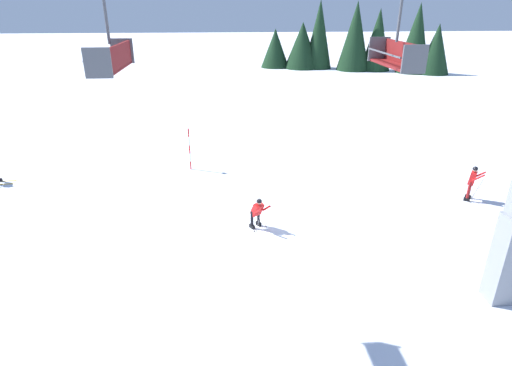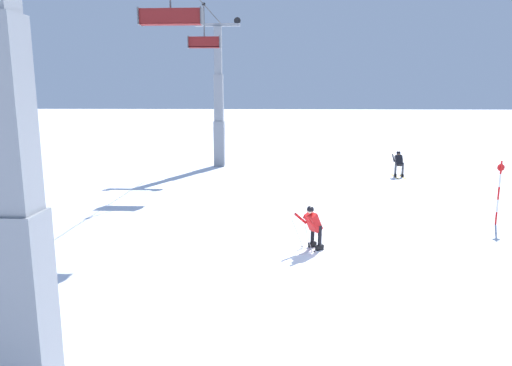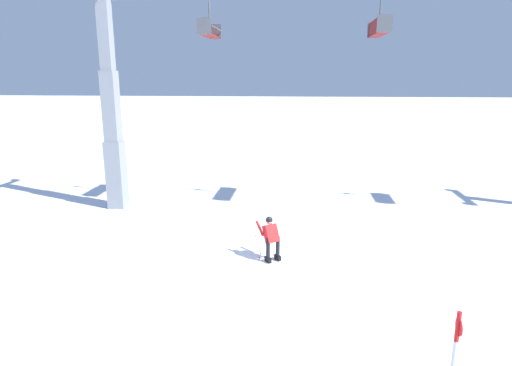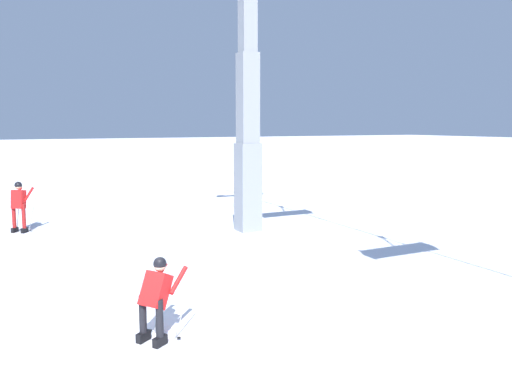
{
  "view_description": "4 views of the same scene",
  "coord_description": "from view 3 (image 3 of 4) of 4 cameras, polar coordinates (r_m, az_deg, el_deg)",
  "views": [
    {
      "loc": [
        1.41,
        16.37,
        9.03
      ],
      "look_at": [
        0.38,
        3.63,
        3.44
      ],
      "focal_mm": 28.98,
      "sensor_mm": 36.0,
      "label": 1
    },
    {
      "loc": [
        -14.63,
        1.73,
        5.02
      ],
      "look_at": [
        0.42,
        2.56,
        2.12
      ],
      "focal_mm": 33.05,
      "sensor_mm": 36.0,
      "label": 2
    },
    {
      "loc": [
        0.98,
        -12.7,
        5.89
      ],
      "look_at": [
        -0.57,
        2.28,
        2.23
      ],
      "focal_mm": 30.4,
      "sensor_mm": 36.0,
      "label": 3
    },
    {
      "loc": [
        8.28,
        -1.42,
        3.75
      ],
      "look_at": [
        -0.35,
        2.83,
        2.62
      ],
      "focal_mm": 34.9,
      "sensor_mm": 36.0,
      "label": 4
    }
  ],
  "objects": [
    {
      "name": "chairlift_seat_second",
      "position": [
        19.04,
        15.68,
        19.13
      ],
      "size": [
        0.61,
        2.45,
        2.21
      ],
      "color": "black"
    },
    {
      "name": "ground_plane",
      "position": [
        14.03,
        1.39,
        -11.17
      ],
      "size": [
        260.0,
        260.0,
        0.0
      ],
      "primitive_type": "plane",
      "color": "white"
    },
    {
      "name": "lift_tower_near",
      "position": [
        20.59,
        -18.42,
        8.01
      ],
      "size": [
        0.76,
        2.75,
        9.85
      ],
      "color": "gray",
      "rests_on": "ground_plane"
    },
    {
      "name": "skier_carving_main",
      "position": [
        14.34,
        1.96,
        -6.97
      ],
      "size": [
        1.34,
        1.58,
        1.59
      ],
      "color": "white",
      "rests_on": "ground_plane"
    },
    {
      "name": "chairlift_seat_nearest",
      "position": [
        19.22,
        -6.33,
        19.49
      ],
      "size": [
        0.61,
        2.31,
        2.21
      ],
      "color": "black"
    }
  ]
}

